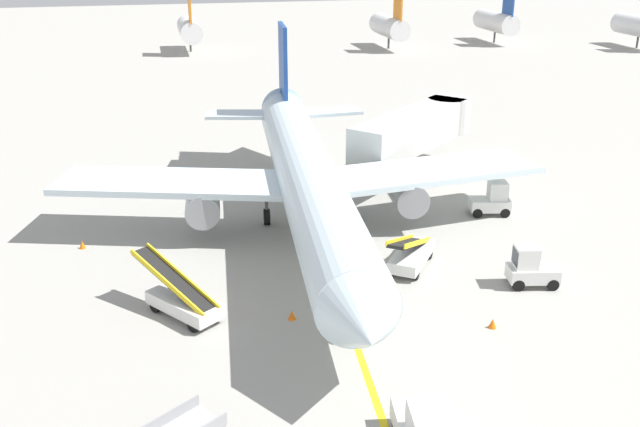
{
  "coord_description": "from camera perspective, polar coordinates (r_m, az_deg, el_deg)",
  "views": [
    {
      "loc": [
        -7.27,
        -25.84,
        16.38
      ],
      "look_at": [
        0.77,
        8.23,
        2.5
      ],
      "focal_mm": 40.51,
      "sensor_mm": 36.0,
      "label": 1
    }
  ],
  "objects": [
    {
      "name": "distant_aircraft_mid_right",
      "position": [
        116.34,
        13.75,
        14.55
      ],
      "size": [
        3.0,
        10.1,
        8.8
      ],
      "color": "silver",
      "rests_on": "ground"
    },
    {
      "name": "safety_cone_nose_left",
      "position": [
        41.66,
        -18.26,
        -2.35
      ],
      "size": [
        0.36,
        0.36,
        0.44
      ],
      "primitive_type": "cone",
      "color": "orange",
      "rests_on": "ground"
    },
    {
      "name": "airliner",
      "position": [
        40.59,
        -1.08,
        3.01
      ],
      "size": [
        28.49,
        35.34,
        10.1
      ],
      "color": "silver",
      "rests_on": "ground"
    },
    {
      "name": "jet_bridge",
      "position": [
        50.72,
        7.93,
        6.76
      ],
      "size": [
        11.27,
        10.27,
        4.85
      ],
      "color": "beige",
      "rests_on": "ground"
    },
    {
      "name": "belt_loader_aft_hold",
      "position": [
        33.32,
        -10.81,
        -6.72
      ],
      "size": [
        3.96,
        4.78,
        2.59
      ],
      "color": "silver",
      "rests_on": "ground"
    },
    {
      "name": "ground_plane",
      "position": [
        31.44,
        2.11,
        -9.78
      ],
      "size": [
        300.0,
        300.0,
        0.0
      ],
      "primitive_type": "plane",
      "color": "#9E9B93"
    },
    {
      "name": "belt_loader_forward_hold",
      "position": [
        37.45,
        7.19,
        -3.17
      ],
      "size": [
        3.94,
        4.79,
        2.59
      ],
      "color": "silver",
      "rests_on": "ground"
    },
    {
      "name": "safety_cone_wingtip_left",
      "position": [
        32.7,
        -2.23,
        -8.01
      ],
      "size": [
        0.36,
        0.36,
        0.44
      ],
      "primitive_type": "cone",
      "color": "orange",
      "rests_on": "ground"
    },
    {
      "name": "taxi_line_yellow",
      "position": [
        35.83,
        1.19,
        -5.57
      ],
      "size": [
        7.65,
        79.69,
        0.01
      ],
      "primitive_type": "cube",
      "rotation": [
        0.0,
        0.0,
        -0.09
      ],
      "color": "yellow",
      "rests_on": "ground"
    },
    {
      "name": "distant_aircraft_far_left",
      "position": [
        106.21,
        -10.27,
        14.19
      ],
      "size": [
        3.0,
        10.1,
        8.8
      ],
      "color": "silver",
      "rests_on": "ground"
    },
    {
      "name": "baggage_tug_near_wing",
      "position": [
        45.24,
        13.45,
        1.04
      ],
      "size": [
        2.62,
        1.79,
        2.1
      ],
      "color": "silver",
      "rests_on": "ground"
    },
    {
      "name": "safety_cone_nose_right",
      "position": [
        32.92,
        13.48,
        -8.43
      ],
      "size": [
        0.36,
        0.36,
        0.44
      ],
      "primitive_type": "cone",
      "color": "orange",
      "rests_on": "ground"
    },
    {
      "name": "baggage_tug_by_cargo_door",
      "position": [
        36.74,
        16.28,
        -4.18
      ],
      "size": [
        2.61,
        1.75,
        2.1
      ],
      "color": "silver",
      "rests_on": "ground"
    },
    {
      "name": "distant_aircraft_mid_left",
      "position": [
        107.92,
        5.51,
        14.53
      ],
      "size": [
        3.0,
        10.1,
        8.8
      ],
      "color": "silver",
      "rests_on": "ground"
    },
    {
      "name": "ground_crew_marshaller",
      "position": [
        37.58,
        1.76,
        -2.69
      ],
      "size": [
        0.36,
        0.24,
        1.7
      ],
      "color": "#26262D",
      "rests_on": "ground"
    }
  ]
}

